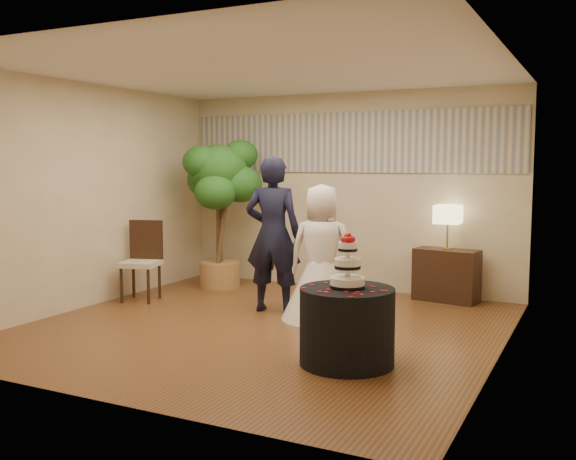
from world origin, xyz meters
The scene contains 15 objects.
floor centered at (0.00, 0.00, 0.00)m, with size 5.00×5.00×0.00m, color brown.
ceiling centered at (0.00, 0.00, 2.80)m, with size 5.00×5.00×0.00m, color white.
wall_back centered at (0.00, 2.50, 1.40)m, with size 5.00×0.06×2.80m, color beige.
wall_front centered at (0.00, -2.50, 1.40)m, with size 5.00×0.06×2.80m, color beige.
wall_left centered at (-2.50, 0.00, 1.40)m, with size 0.06×5.00×2.80m, color beige.
wall_right centered at (2.50, 0.00, 1.40)m, with size 0.06×5.00×2.80m, color beige.
mural_border centered at (0.00, 2.48, 2.10)m, with size 4.90×0.02×0.85m, color #AAA79C.
groom centered at (-0.27, 0.73, 0.95)m, with size 0.69×0.45×1.90m, color black.
bride centered at (0.42, 0.64, 0.79)m, with size 0.94×0.94×1.57m, color white.
cake_table centered at (1.29, -0.81, 0.35)m, with size 0.86×0.86×0.70m, color black.
wedding_cake centered at (1.29, -0.81, 0.95)m, with size 0.31×0.31×0.50m, color white, non-canonical shape.
console centered at (1.50, 2.26, 0.34)m, with size 0.82×0.37×0.69m, color black.
table_lamp centered at (1.50, 2.26, 0.98)m, with size 0.32×0.32×0.58m, color #CABA85, non-canonical shape.
ficus_tree centered at (-1.67, 1.73, 1.09)m, with size 1.04×1.04×2.19m, color #225A1C, non-canonical shape.
side_chair centered at (-2.11, 0.49, 0.53)m, with size 0.48×0.50×1.05m, color black, non-canonical shape.
Camera 1 is at (3.32, -6.11, 1.81)m, focal length 40.00 mm.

